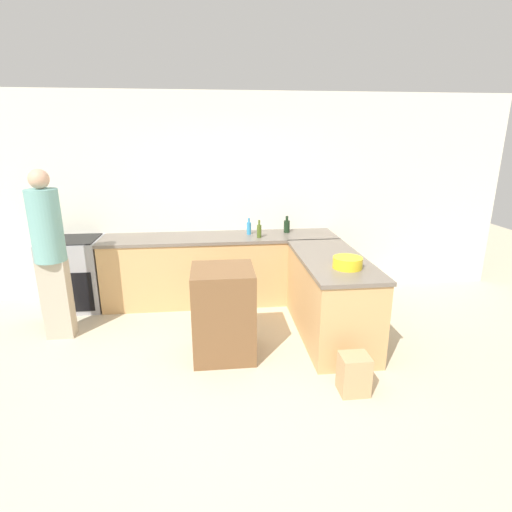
{
  "coord_description": "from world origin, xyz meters",
  "views": [
    {
      "loc": [
        -0.09,
        -3.09,
        2.14
      ],
      "look_at": [
        0.35,
        0.87,
        0.94
      ],
      "focal_mm": 28.0,
      "sensor_mm": 36.0,
      "label": 1
    }
  ],
  "objects": [
    {
      "name": "island_table",
      "position": [
        -0.01,
        0.56,
        0.46
      ],
      "size": [
        0.6,
        0.59,
        0.92
      ],
      "color": "brown",
      "rests_on": "ground_plane"
    },
    {
      "name": "wine_bottle_dark",
      "position": [
        0.9,
        2.07,
        0.99
      ],
      "size": [
        0.08,
        0.08,
        0.22
      ],
      "color": "black",
      "rests_on": "counter_back"
    },
    {
      "name": "dish_soap_bottle",
      "position": [
        0.38,
        2.02,
        0.99
      ],
      "size": [
        0.06,
        0.06,
        0.22
      ],
      "color": "#338CBF",
      "rests_on": "counter_back"
    },
    {
      "name": "counter_back",
      "position": [
        0.0,
        1.97,
        0.45
      ],
      "size": [
        3.03,
        0.65,
        0.9
      ],
      "color": "tan",
      "rests_on": "ground_plane"
    },
    {
      "name": "range_oven",
      "position": [
        -1.87,
        1.97,
        0.45
      ],
      "size": [
        0.69,
        0.63,
        0.91
      ],
      "color": "#99999E",
      "rests_on": "ground_plane"
    },
    {
      "name": "person_by_range",
      "position": [
        -1.8,
        1.15,
        1.01
      ],
      "size": [
        0.32,
        0.32,
        1.83
      ],
      "color": "#ADA38E",
      "rests_on": "ground_plane"
    },
    {
      "name": "mixing_bowl",
      "position": [
        1.21,
        0.51,
        0.95
      ],
      "size": [
        0.29,
        0.29,
        0.11
      ],
      "color": "yellow",
      "rests_on": "counter_peninsula"
    },
    {
      "name": "olive_oil_bottle",
      "position": [
        0.5,
        1.83,
        0.99
      ],
      "size": [
        0.06,
        0.06,
        0.23
      ],
      "color": "#475B1E",
      "rests_on": "counter_back"
    },
    {
      "name": "ground_plane",
      "position": [
        0.0,
        0.0,
        0.0
      ],
      "size": [
        14.0,
        14.0,
        0.0
      ],
      "primitive_type": "plane",
      "color": "beige"
    },
    {
      "name": "wall_back",
      "position": [
        0.0,
        2.31,
        1.35
      ],
      "size": [
        8.0,
        0.06,
        2.7
      ],
      "color": "silver",
      "rests_on": "ground_plane"
    },
    {
      "name": "counter_peninsula",
      "position": [
        1.17,
        0.87,
        0.45
      ],
      "size": [
        0.69,
        1.61,
        0.9
      ],
      "color": "tan",
      "rests_on": "ground_plane"
    },
    {
      "name": "paper_bag",
      "position": [
        1.08,
        -0.21,
        0.18
      ],
      "size": [
        0.25,
        0.22,
        0.35
      ],
      "color": "tan",
      "rests_on": "ground_plane"
    }
  ]
}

